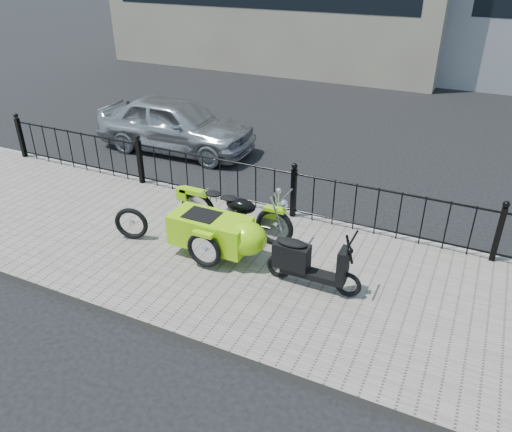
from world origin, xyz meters
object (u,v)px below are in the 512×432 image
at_px(motorcycle_sidecar, 224,229).
at_px(spare_tire, 131,224).
at_px(sedan_car, 176,124).
at_px(scooter, 307,263).

relative_size(motorcycle_sidecar, spare_tire, 3.82).
distance_m(spare_tire, sedan_car, 4.61).
bearing_deg(sedan_car, scooter, -131.28).
bearing_deg(scooter, spare_tire, -179.23).
xyz_separation_m(spare_tire, sedan_car, (-1.86, 4.20, 0.27)).
distance_m(motorcycle_sidecar, sedan_car, 5.30).
height_order(spare_tire, sedan_car, sedan_car).
bearing_deg(spare_tire, sedan_car, 113.87).
bearing_deg(scooter, sedan_car, 140.55).
bearing_deg(spare_tire, motorcycle_sidecar, 9.20).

